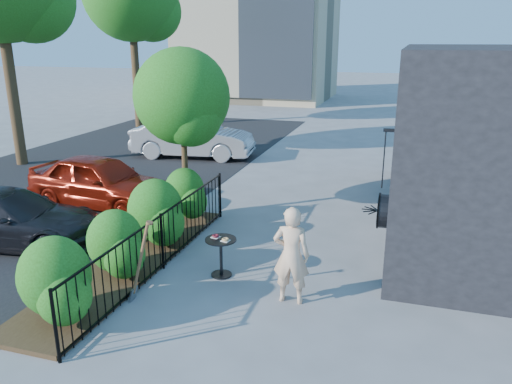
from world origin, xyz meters
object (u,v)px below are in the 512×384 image
(shovel, at_px, (139,266))
(car_silver, at_px, (193,138))
(car_red, at_px, (101,181))
(cafe_table, at_px, (221,250))
(patio_tree, at_px, (184,103))
(car_darkgrey, at_px, (8,218))
(woman, at_px, (291,255))

(shovel, height_order, car_silver, shovel)
(shovel, relative_size, car_red, 0.38)
(cafe_table, xyz_separation_m, car_red, (-4.38, 2.84, 0.17))
(patio_tree, xyz_separation_m, cafe_table, (1.88, -2.70, -2.27))
(car_silver, bearing_deg, car_darkgrey, 170.98)
(patio_tree, distance_m, shovel, 4.63)
(shovel, height_order, car_red, shovel)
(car_red, height_order, car_darkgrey, car_red)
(car_red, bearing_deg, shovel, -133.23)
(cafe_table, bearing_deg, car_red, 147.07)
(woman, distance_m, car_red, 6.71)
(shovel, distance_m, car_silver, 10.59)
(car_red, relative_size, car_silver, 0.89)
(patio_tree, xyz_separation_m, car_silver, (-2.53, 5.98, -2.04))
(shovel, relative_size, car_silver, 0.34)
(shovel, xyz_separation_m, car_silver, (-3.51, 9.99, 0.07))
(shovel, bearing_deg, car_silver, 109.35)
(woman, distance_m, car_darkgrey, 6.24)
(car_darkgrey, bearing_deg, car_silver, -11.67)
(woman, height_order, car_red, woman)
(shovel, xyz_separation_m, car_darkgrey, (-3.87, 1.39, -0.07))
(patio_tree, relative_size, cafe_table, 5.14)
(car_red, xyz_separation_m, car_darkgrey, (-0.40, -2.75, -0.08))
(shovel, distance_m, car_red, 5.40)
(patio_tree, relative_size, shovel, 2.66)
(car_red, bearing_deg, car_darkgrey, 178.49)
(patio_tree, relative_size, car_silver, 0.90)
(patio_tree, height_order, car_silver, patio_tree)
(cafe_table, height_order, shovel, shovel)
(patio_tree, relative_size, car_red, 1.01)
(woman, xyz_separation_m, car_darkgrey, (-6.20, 0.62, -0.24))
(car_red, distance_m, car_darkgrey, 2.78)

